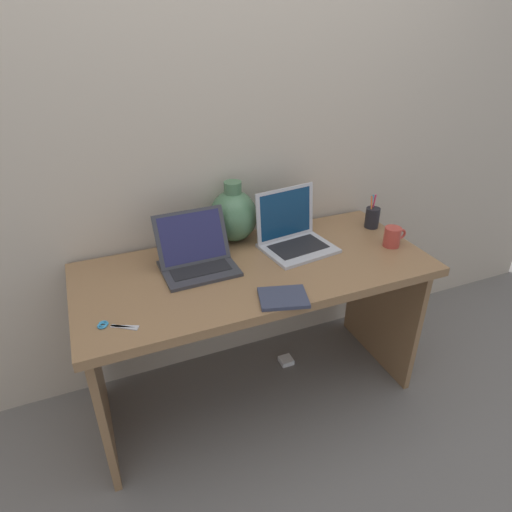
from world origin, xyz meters
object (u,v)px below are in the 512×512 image
notebook_stack (283,298)px  scissors (111,326)px  laptop_left (196,254)px  pen_cup (372,217)px  green_vase (233,215)px  coffee_mug (393,237)px  power_brick (286,361)px  laptop_right (292,232)px

notebook_stack → scissors: (-0.63, 0.08, -0.00)m
laptop_left → notebook_stack: (0.24, -0.37, -0.05)m
pen_cup → scissors: (-1.33, -0.33, -0.05)m
notebook_stack → scissors: notebook_stack is taller
green_vase → coffee_mug: (0.66, -0.35, -0.08)m
coffee_mug → scissors: size_ratio=0.84×
scissors → coffee_mug: bearing=5.3°
power_brick → notebook_stack: bearing=-120.4°
green_vase → power_brick: green_vase is taller
laptop_left → power_brick: 0.93m
notebook_stack → pen_cup: bearing=30.5°
green_vase → notebook_stack: green_vase is taller
laptop_left → scissors: size_ratio=2.28×
notebook_stack → scissors: 0.64m
scissors → notebook_stack: bearing=-7.5°
laptop_right → scissors: (-0.86, -0.30, -0.07)m
green_vase → power_brick: size_ratio=4.17×
green_vase → coffee_mug: bearing=-27.6°
green_vase → pen_cup: green_vase is taller
power_brick → pen_cup: bearing=1.4°
pen_cup → scissors: pen_cup is taller
laptop_left → notebook_stack: size_ratio=1.72×
laptop_left → coffee_mug: 0.92m
coffee_mug → pen_cup: 0.21m
notebook_stack → coffee_mug: coffee_mug is taller
scissors → pen_cup: bearing=13.8°
scissors → power_brick: 1.18m
coffee_mug → pen_cup: bearing=81.0°
green_vase → pen_cup: 0.71m
green_vase → pen_cup: bearing=-11.3°
laptop_right → pen_cup: laptop_right is taller
laptop_right → green_vase: size_ratio=1.18×
scissors → green_vase: bearing=36.4°
notebook_stack → power_brick: size_ratio=2.63×
laptop_right → coffee_mug: bearing=-23.2°
green_vase → laptop_left: bearing=-143.0°
coffee_mug → pen_cup: size_ratio=0.68×
green_vase → scissors: bearing=-143.6°
notebook_stack → pen_cup: 0.81m
laptop_left → notebook_stack: laptop_left is taller
laptop_left → scissors: laptop_left is taller
laptop_right → power_brick: size_ratio=4.93×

